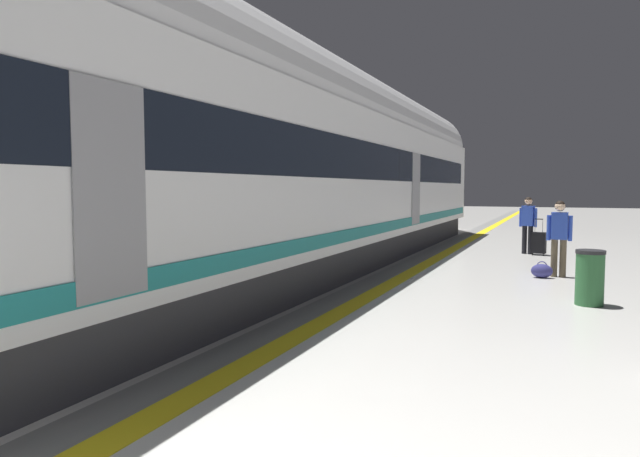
# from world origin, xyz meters

# --- Properties ---
(safety_line_strip) EXTENTS (0.36, 80.00, 0.01)m
(safety_line_strip) POSITION_xyz_m (-0.68, 10.00, 0.00)
(safety_line_strip) COLOR yellow
(safety_line_strip) RESTS_ON ground
(tactile_edge_band) EXTENTS (0.67, 80.00, 0.01)m
(tactile_edge_band) POSITION_xyz_m (-1.03, 10.00, 0.00)
(tactile_edge_band) COLOR slate
(tactile_edge_band) RESTS_ON ground
(high_speed_train) EXTENTS (2.94, 33.84, 4.97)m
(high_speed_train) POSITION_xyz_m (-2.83, 8.74, 2.50)
(high_speed_train) COLOR #38383D
(high_speed_train) RESTS_ON ground
(passenger_near) EXTENTS (0.52, 0.21, 1.65)m
(passenger_near) POSITION_xyz_m (2.40, 12.67, 0.96)
(passenger_near) COLOR brown
(passenger_near) RESTS_ON ground
(duffel_bag_near) EXTENTS (0.44, 0.26, 0.36)m
(duffel_bag_near) POSITION_xyz_m (2.08, 12.39, 0.15)
(duffel_bag_near) COLOR navy
(duffel_bag_near) RESTS_ON ground
(passenger_mid) EXTENTS (0.50, 0.29, 1.66)m
(passenger_mid) POSITION_xyz_m (1.55, 16.93, 0.96)
(passenger_mid) COLOR black
(passenger_mid) RESTS_ON ground
(suitcase_mid) EXTENTS (0.41, 0.30, 1.05)m
(suitcase_mid) POSITION_xyz_m (1.87, 16.69, 0.36)
(suitcase_mid) COLOR black
(suitcase_mid) RESTS_ON ground
(waste_bin) EXTENTS (0.46, 0.46, 0.91)m
(waste_bin) POSITION_xyz_m (2.89, 9.69, 0.46)
(waste_bin) COLOR #2D6638
(waste_bin) RESTS_ON ground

